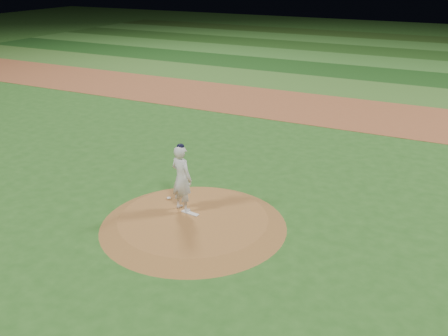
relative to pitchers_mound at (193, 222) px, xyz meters
The scene contains 12 objects.
ground 0.12m from the pitchers_mound, ahead, with size 120.00×120.00×0.00m, color #275B1D.
infield_dirt_band 14.00m from the pitchers_mound, 90.00° to the left, with size 70.00×6.00×0.02m, color brown.
outfield_stripe_0 19.50m from the pitchers_mound, 90.00° to the left, with size 70.00×5.00×0.02m, color #3B6C27.
outfield_stripe_1 24.50m from the pitchers_mound, 90.00° to the left, with size 70.00×5.00×0.02m, color #184416.
outfield_stripe_2 29.50m from the pitchers_mound, 90.00° to the left, with size 70.00×5.00×0.02m, color #367229.
outfield_stripe_3 34.50m from the pitchers_mound, 90.00° to the left, with size 70.00×5.00×0.02m, color #1F4917.
outfield_stripe_4 39.50m from the pitchers_mound, 90.00° to the left, with size 70.00×5.00×0.02m, color #36732A.
outfield_stripe_5 44.50m from the pitchers_mound, 90.00° to the left, with size 70.00×5.00×0.02m, color #244817.
pitchers_mound is the anchor object (origin of this frame).
pitching_rubber 0.33m from the pitchers_mound, 139.03° to the left, with size 0.57×0.14×0.03m, color silver.
rosin_bag 1.52m from the pitchers_mound, 151.01° to the left, with size 0.14×0.14×0.08m, color beige.
pitcher_on_mound 1.33m from the pitchers_mound, 150.27° to the left, with size 0.85×0.67×2.12m.
Camera 1 is at (6.66, -11.19, 7.20)m, focal length 40.00 mm.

